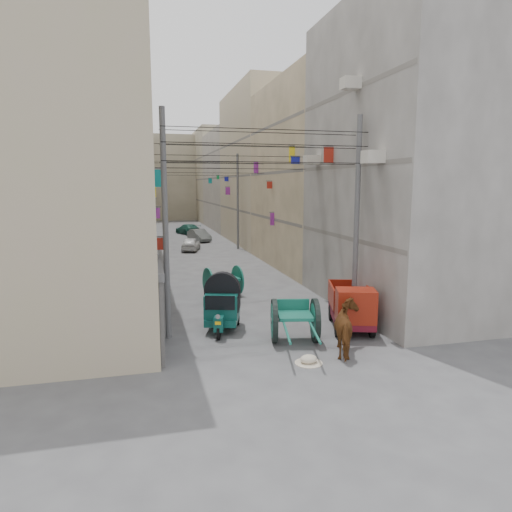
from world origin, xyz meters
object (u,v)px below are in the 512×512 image
object	(u,v)px
distant_car_green	(188,229)
second_cart	(223,280)
tonga_cart	(295,320)
feed_sack	(309,359)
auto_rickshaw	(222,304)
distant_car_grey	(199,235)
horse	(349,329)
mini_truck	(352,309)
distant_car_white	(191,244)

from	to	relation	value
distant_car_green	second_cart	bearing A→B (deg)	69.13
tonga_cart	second_cart	bearing A→B (deg)	111.73
feed_sack	distant_car_green	world-z (taller)	distant_car_green
auto_rickshaw	distant_car_grey	world-z (taller)	auto_rickshaw
feed_sack	horse	xyz separation A→B (m)	(1.52, 0.44, 0.71)
tonga_cart	mini_truck	bearing A→B (deg)	26.03
auto_rickshaw	second_cart	xyz separation A→B (m)	(0.95, 5.24, -0.21)
mini_truck	feed_sack	xyz separation A→B (m)	(-2.67, -2.54, -0.71)
second_cart	horse	distance (m)	9.14
horse	auto_rickshaw	bearing A→B (deg)	-27.66
tonga_cart	distant_car_white	world-z (taller)	tonga_cart
second_cart	mini_truck	bearing A→B (deg)	-73.14
mini_truck	distant_car_green	xyz separation A→B (m)	(-2.48, 35.75, -0.27)
auto_rickshaw	horse	bearing A→B (deg)	-28.79
horse	distant_car_grey	distance (m)	31.09
tonga_cart	distant_car_grey	size ratio (longest dim) A/B	1.00
mini_truck	distant_car_green	distance (m)	35.84
distant_car_white	distant_car_green	xyz separation A→B (m)	(1.05, 12.96, 0.02)
auto_rickshaw	feed_sack	distance (m)	4.52
mini_truck	second_cart	xyz separation A→B (m)	(-3.69, 6.68, -0.07)
feed_sack	distant_car_white	world-z (taller)	distant_car_white
tonga_cart	feed_sack	xyz separation A→B (m)	(-0.21, -1.93, -0.66)
feed_sack	distant_car_green	bearing A→B (deg)	89.72
mini_truck	horse	bearing A→B (deg)	-101.42
mini_truck	distant_car_grey	world-z (taller)	mini_truck
auto_rickshaw	tonga_cart	bearing A→B (deg)	-26.71
tonga_cart	horse	world-z (taller)	horse
auto_rickshaw	second_cart	world-z (taller)	auto_rickshaw
horse	mini_truck	bearing A→B (deg)	-101.00
horse	distant_car_green	size ratio (longest dim) A/B	0.51
distant_car_grey	distant_car_green	world-z (taller)	distant_car_grey
second_cart	feed_sack	bearing A→B (deg)	-95.73
second_cart	feed_sack	size ratio (longest dim) A/B	3.57
mini_truck	distant_car_green	world-z (taller)	mini_truck
tonga_cart	distant_car_green	bearing A→B (deg)	102.24
auto_rickshaw	horse	distance (m)	4.97
second_cart	distant_car_green	bearing A→B (deg)	75.61
auto_rickshaw	distant_car_green	size ratio (longest dim) A/B	0.62
second_cart	distant_car_grey	distance (m)	22.35
tonga_cart	horse	distance (m)	1.99
horse	second_cart	bearing A→B (deg)	-56.13
auto_rickshaw	distant_car_grey	distance (m)	27.66
horse	distant_car_white	distance (m)	25.00
feed_sack	distant_car_green	xyz separation A→B (m)	(0.19, 38.29, 0.44)
mini_truck	distant_car_grey	distance (m)	29.05
tonga_cart	distant_car_green	world-z (taller)	tonga_cart
distant_car_white	auto_rickshaw	bearing A→B (deg)	101.76
mini_truck	feed_sack	bearing A→B (deg)	-119.13
tonga_cart	second_cart	world-z (taller)	tonga_cart
second_cart	distant_car_white	size ratio (longest dim) A/B	0.59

